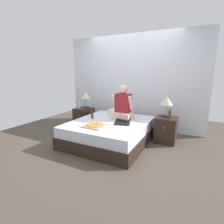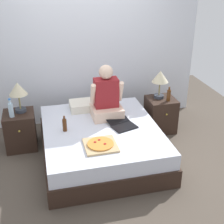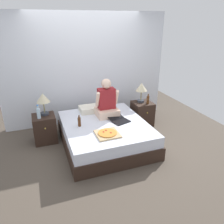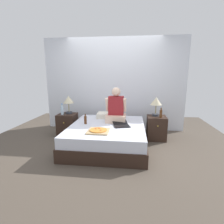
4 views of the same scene
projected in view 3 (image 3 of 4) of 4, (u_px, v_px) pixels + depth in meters
name	position (u px, v px, depth m)	size (l,w,h in m)	color
ground_plane	(105.00, 144.00, 4.43)	(5.85, 5.85, 0.00)	#4C4238
wall_back	(87.00, 70.00, 5.05)	(3.85, 0.12, 2.50)	silver
bed	(105.00, 134.00, 4.34)	(1.61, 1.86, 0.47)	black
nightstand_left	(45.00, 128.00, 4.43)	(0.44, 0.47, 0.56)	black
lamp_on_left_nightstand	(43.00, 99.00, 4.25)	(0.26, 0.26, 0.45)	#333842
water_bottle	(38.00, 113.00, 4.17)	(0.07, 0.07, 0.28)	silver
nightstand_right	(142.00, 114.00, 5.13)	(0.44, 0.47, 0.56)	black
lamp_on_right_nightstand	(141.00, 88.00, 4.93)	(0.26, 0.26, 0.45)	#333842
beer_bottle	(148.00, 100.00, 4.92)	(0.06, 0.06, 0.23)	#512D14
pillow	(92.00, 109.00, 4.75)	(0.52, 0.34, 0.12)	silver
person_seated	(107.00, 103.00, 4.46)	(0.47, 0.40, 0.78)	beige
laptop	(119.00, 120.00, 4.32)	(0.42, 0.49, 0.07)	black
pizza_box	(108.00, 134.00, 3.80)	(0.40, 0.40, 0.04)	tan
beer_bottle_on_bed	(79.00, 122.00, 4.08)	(0.06, 0.06, 0.22)	#4C2811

